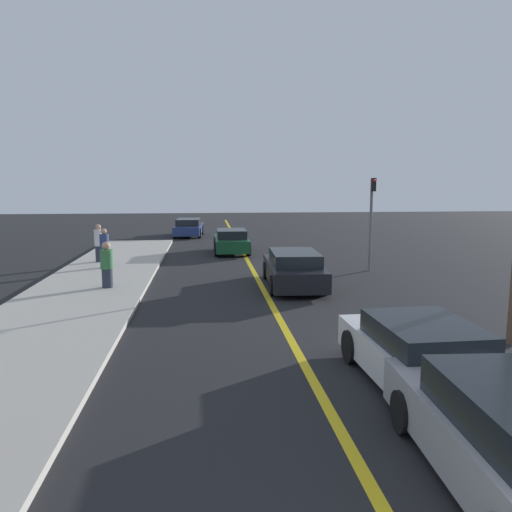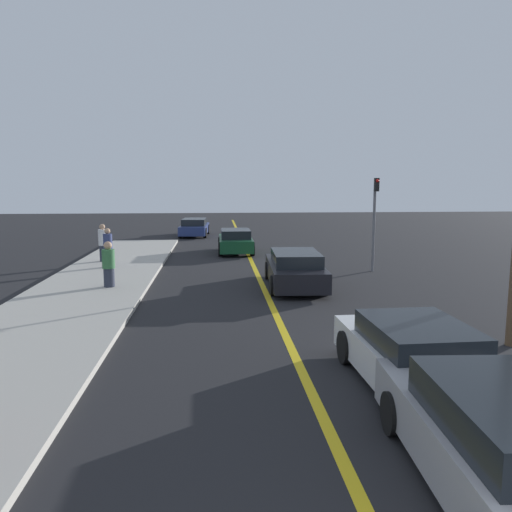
# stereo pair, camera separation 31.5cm
# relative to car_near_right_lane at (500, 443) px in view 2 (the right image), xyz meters

# --- Properties ---
(road_center_line) EXTENTS (0.20, 60.00, 0.01)m
(road_center_line) POSITION_rel_car_near_right_lane_xyz_m (-1.67, 14.69, -0.66)
(road_center_line) COLOR gold
(road_center_line) RESTS_ON ground_plane
(sidewalk_left) EXTENTS (3.97, 29.66, 0.15)m
(sidewalk_left) POSITION_rel_car_near_right_lane_xyz_m (-7.75, 11.52, -0.59)
(sidewalk_left) COLOR #ADA89E
(sidewalk_left) RESTS_ON ground_plane
(car_near_right_lane) EXTENTS (2.05, 4.68, 1.36)m
(car_near_right_lane) POSITION_rel_car_near_right_lane_xyz_m (0.00, 0.00, 0.00)
(car_near_right_lane) COLOR #9E9EA3
(car_near_right_lane) RESTS_ON ground_plane
(car_ahead_center) EXTENTS (2.10, 4.08, 1.25)m
(car_ahead_center) POSITION_rel_car_near_right_lane_xyz_m (0.25, 3.22, -0.04)
(car_ahead_center) COLOR silver
(car_ahead_center) RESTS_ON ground_plane
(car_far_distant) EXTENTS (2.11, 4.75, 1.30)m
(car_far_distant) POSITION_rel_car_near_right_lane_xyz_m (-0.52, 12.24, -0.02)
(car_far_distant) COLOR black
(car_far_distant) RESTS_ON ground_plane
(car_parked_left_lot) EXTENTS (1.86, 3.92, 1.27)m
(car_parked_left_lot) POSITION_rel_car_near_right_lane_xyz_m (-2.31, 21.13, -0.03)
(car_parked_left_lot) COLOR #144728
(car_parked_left_lot) RESTS_ON ground_plane
(car_oncoming_far) EXTENTS (2.10, 4.42, 1.23)m
(car_oncoming_far) POSITION_rel_car_near_right_lane_xyz_m (-4.86, 29.89, -0.05)
(car_oncoming_far) COLOR navy
(car_oncoming_far) RESTS_ON ground_plane
(pedestrian_mid_group) EXTENTS (0.43, 0.43, 1.59)m
(pedestrian_mid_group) POSITION_rel_car_near_right_lane_xyz_m (-7.07, 12.06, 0.27)
(pedestrian_mid_group) COLOR #282D3D
(pedestrian_mid_group) RESTS_ON sidewalk_left
(pedestrian_far_standing) EXTENTS (0.38, 0.38, 1.67)m
(pedestrian_far_standing) POSITION_rel_car_near_right_lane_xyz_m (-7.96, 16.21, 0.32)
(pedestrian_far_standing) COLOR #282D3D
(pedestrian_far_standing) RESTS_ON sidewalk_left
(pedestrian_by_sign) EXTENTS (0.39, 0.39, 1.72)m
(pedestrian_by_sign) POSITION_rel_car_near_right_lane_xyz_m (-8.52, 17.85, 0.34)
(pedestrian_by_sign) COLOR #282D3D
(pedestrian_by_sign) RESTS_ON sidewalk_left
(traffic_light) EXTENTS (0.18, 0.40, 3.92)m
(traffic_light) POSITION_rel_car_near_right_lane_xyz_m (3.27, 15.08, 1.76)
(traffic_light) COLOR slate
(traffic_light) RESTS_ON ground_plane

